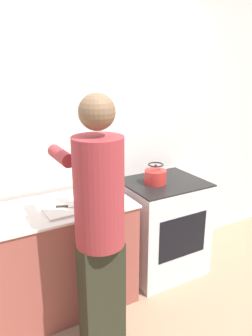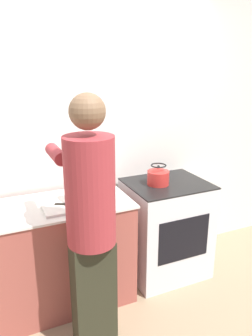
{
  "view_description": "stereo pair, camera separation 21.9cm",
  "coord_description": "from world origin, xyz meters",
  "px_view_note": "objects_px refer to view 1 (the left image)",
  "views": [
    {
      "loc": [
        -0.96,
        -1.97,
        1.92
      ],
      "look_at": [
        0.25,
        0.2,
        1.13
      ],
      "focal_mm": 35.0,
      "sensor_mm": 36.0,
      "label": 1
    },
    {
      "loc": [
        -0.76,
        -2.06,
        1.92
      ],
      "look_at": [
        0.25,
        0.2,
        1.13
      ],
      "focal_mm": 35.0,
      "sensor_mm": 36.0,
      "label": 2
    }
  ],
  "objects_px": {
    "person": "(99,222)",
    "cutting_board": "(68,210)",
    "oven": "(163,227)",
    "kettle": "(155,175)",
    "knife": "(71,206)"
  },
  "relations": [
    {
      "from": "person",
      "to": "kettle",
      "type": "bearing_deg",
      "value": 35.01
    },
    {
      "from": "person",
      "to": "kettle",
      "type": "relative_size",
      "value": 9.16
    },
    {
      "from": "person",
      "to": "cutting_board",
      "type": "relative_size",
      "value": 5.15
    },
    {
      "from": "person",
      "to": "kettle",
      "type": "distance_m",
      "value": 0.99
    },
    {
      "from": "person",
      "to": "cutting_board",
      "type": "height_order",
      "value": "person"
    },
    {
      "from": "oven",
      "to": "kettle",
      "type": "height_order",
      "value": "kettle"
    },
    {
      "from": "cutting_board",
      "to": "oven",
      "type": "bearing_deg",
      "value": 7.27
    },
    {
      "from": "person",
      "to": "cutting_board",
      "type": "bearing_deg",
      "value": 96.31
    },
    {
      "from": "cutting_board",
      "to": "kettle",
      "type": "bearing_deg",
      "value": 8.27
    },
    {
      "from": "cutting_board",
      "to": "kettle",
      "type": "xyz_separation_m",
      "value": [
        0.86,
        0.13,
        0.09
      ]
    },
    {
      "from": "oven",
      "to": "knife",
      "type": "relative_size",
      "value": 4.0
    },
    {
      "from": "oven",
      "to": "knife",
      "type": "height_order",
      "value": "knife"
    },
    {
      "from": "oven",
      "to": "cutting_board",
      "type": "xyz_separation_m",
      "value": [
        -0.96,
        -0.12,
        0.44
      ]
    },
    {
      "from": "oven",
      "to": "cutting_board",
      "type": "bearing_deg",
      "value": -172.73
    },
    {
      "from": "person",
      "to": "cutting_board",
      "type": "distance_m",
      "value": 0.45
    }
  ]
}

